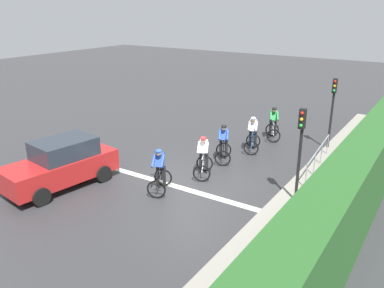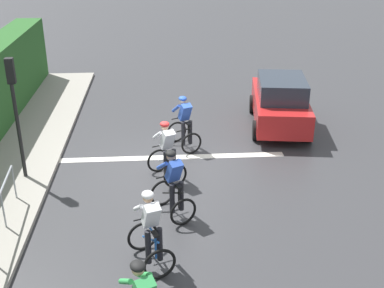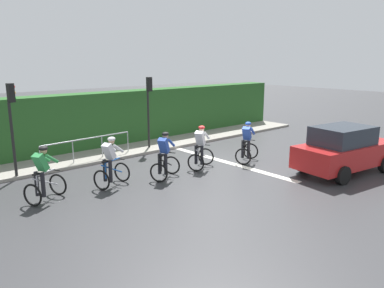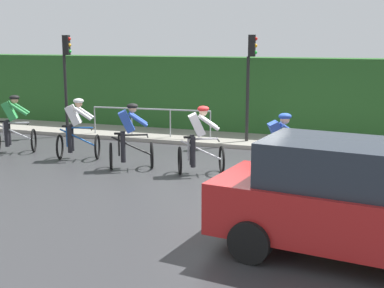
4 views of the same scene
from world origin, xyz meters
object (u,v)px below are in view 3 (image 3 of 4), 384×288
(traffic_light_near_crossing, at_px, (149,102))
(traffic_light_far_junction, at_px, (12,116))
(cyclist_lead, at_px, (43,175))
(cyclist_fourth, at_px, (201,148))
(cyclist_trailing, at_px, (247,143))
(pedestrian_railing_kerbside, at_px, (88,143))
(cyclist_second, at_px, (111,163))
(cyclist_mid, at_px, (165,157))
(car_red, at_px, (345,150))

(traffic_light_near_crossing, relative_size, traffic_light_far_junction, 1.00)
(cyclist_lead, distance_m, cyclist_fourth, 5.82)
(cyclist_fourth, xyz_separation_m, cyclist_trailing, (-0.57, -2.03, 0.00))
(pedestrian_railing_kerbside, bearing_deg, traffic_light_far_junction, 97.18)
(cyclist_trailing, distance_m, pedestrian_railing_kerbside, 6.46)
(cyclist_trailing, xyz_separation_m, traffic_light_far_junction, (3.84, 7.76, 1.43))
(cyclist_second, bearing_deg, traffic_light_far_junction, 36.04)
(cyclist_lead, bearing_deg, cyclist_trailing, -97.92)
(cyclist_trailing, bearing_deg, pedestrian_railing_kerbside, 49.45)
(cyclist_second, bearing_deg, cyclist_mid, -105.38)
(cyclist_second, relative_size, cyclist_fourth, 1.00)
(cyclist_second, xyz_separation_m, traffic_light_far_junction, (2.87, 2.09, 1.43))
(cyclist_trailing, xyz_separation_m, car_red, (-3.33, -1.59, 0.08))
(cyclist_mid, bearing_deg, traffic_light_near_crossing, -28.24)
(cyclist_lead, height_order, traffic_light_far_junction, traffic_light_far_junction)
(pedestrian_railing_kerbside, bearing_deg, cyclist_fourth, -141.55)
(cyclist_fourth, bearing_deg, cyclist_trailing, -105.76)
(pedestrian_railing_kerbside, bearing_deg, cyclist_second, 166.77)
(cyclist_lead, height_order, cyclist_fourth, same)
(cyclist_second, relative_size, pedestrian_railing_kerbside, 0.42)
(cyclist_fourth, relative_size, cyclist_trailing, 1.00)
(cyclist_lead, xyz_separation_m, traffic_light_near_crossing, (3.32, -6.11, 1.43))
(cyclist_trailing, bearing_deg, cyclist_lead, 82.08)
(traffic_light_far_junction, bearing_deg, cyclist_mid, -130.69)
(car_red, height_order, pedestrian_railing_kerbside, car_red)
(cyclist_second, height_order, traffic_light_far_junction, traffic_light_far_junction)
(cyclist_fourth, bearing_deg, cyclist_second, 83.72)
(cyclist_fourth, xyz_separation_m, car_red, (-3.90, -3.62, 0.08))
(cyclist_mid, height_order, pedestrian_railing_kerbside, cyclist_mid)
(cyclist_lead, relative_size, cyclist_mid, 1.00)
(cyclist_lead, bearing_deg, car_red, -115.12)
(cyclist_fourth, bearing_deg, cyclist_mid, 93.31)
(cyclist_mid, height_order, cyclist_trailing, same)
(cyclist_second, xyz_separation_m, cyclist_trailing, (-0.97, -5.67, 0.00))
(cyclist_trailing, relative_size, traffic_light_far_junction, 0.50)
(cyclist_mid, relative_size, traffic_light_far_junction, 0.50)
(car_red, bearing_deg, pedestrian_railing_kerbside, 40.83)
(cyclist_trailing, distance_m, traffic_light_near_crossing, 4.94)
(cyclist_lead, distance_m, cyclist_second, 2.16)
(cyclist_lead, bearing_deg, cyclist_fourth, -95.09)
(cyclist_mid, bearing_deg, traffic_light_far_junction, 49.31)
(car_red, relative_size, traffic_light_far_junction, 1.29)
(cyclist_trailing, bearing_deg, cyclist_mid, 83.03)
(cyclist_second, height_order, cyclist_mid, same)
(car_red, relative_size, pedestrian_railing_kerbside, 1.08)
(cyclist_trailing, relative_size, car_red, 0.39)
(car_red, bearing_deg, cyclist_lead, 64.88)
(cyclist_second, relative_size, traffic_light_near_crossing, 0.50)
(cyclist_trailing, xyz_separation_m, pedestrian_railing_kerbside, (4.20, 4.91, 0.01))
(cyclist_second, height_order, cyclist_trailing, same)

